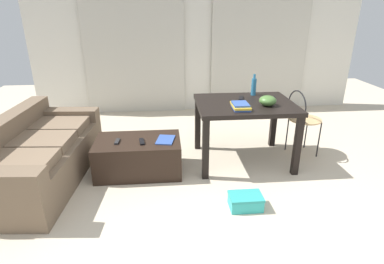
% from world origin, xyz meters
% --- Properties ---
extents(ground_plane, '(8.92, 8.92, 0.00)m').
position_xyz_m(ground_plane, '(0.00, 1.46, 0.00)').
color(ground_plane, beige).
extents(wall_back, '(5.70, 0.10, 2.50)m').
position_xyz_m(wall_back, '(0.00, 3.72, 1.25)').
color(wall_back, silver).
rests_on(wall_back, ground).
extents(curtains, '(3.90, 0.03, 2.23)m').
position_xyz_m(curtains, '(0.00, 3.63, 1.11)').
color(curtains, beige).
rests_on(curtains, ground).
extents(couch, '(0.99, 1.89, 0.70)m').
position_xyz_m(couch, '(-2.01, 1.28, 0.29)').
color(couch, brown).
rests_on(couch, ground).
extents(coffee_table, '(0.95, 0.58, 0.40)m').
position_xyz_m(coffee_table, '(-0.93, 1.36, 0.20)').
color(coffee_table, black).
rests_on(coffee_table, ground).
extents(craft_table, '(1.13, 0.89, 0.75)m').
position_xyz_m(craft_table, '(0.33, 1.54, 0.64)').
color(craft_table, black).
rests_on(craft_table, ground).
extents(wire_chair, '(0.40, 0.42, 0.85)m').
position_xyz_m(wire_chair, '(1.08, 1.65, 0.53)').
color(wire_chair, tan).
rests_on(wire_chair, ground).
extents(bottle_near, '(0.06, 0.06, 0.26)m').
position_xyz_m(bottle_near, '(0.51, 1.85, 0.86)').
color(bottle_near, teal).
rests_on(bottle_near, craft_table).
extents(bowl, '(0.19, 0.19, 0.11)m').
position_xyz_m(bowl, '(0.55, 1.40, 0.80)').
color(bowl, '#477033').
rests_on(bowl, craft_table).
extents(book_stack, '(0.19, 0.29, 0.06)m').
position_xyz_m(book_stack, '(0.22, 1.31, 0.78)').
color(book_stack, '#33519E').
rests_on(book_stack, craft_table).
extents(tv_remote_on_table, '(0.10, 0.17, 0.02)m').
position_xyz_m(tv_remote_on_table, '(0.31, 1.68, 0.76)').
color(tv_remote_on_table, black).
rests_on(tv_remote_on_table, craft_table).
extents(scissors, '(0.09, 0.11, 0.00)m').
position_xyz_m(scissors, '(0.73, 1.71, 0.75)').
color(scissors, '#9EA0A5').
rests_on(scissors, craft_table).
extents(tv_remote_primary, '(0.07, 0.17, 0.02)m').
position_xyz_m(tv_remote_primary, '(-0.87, 1.29, 0.41)').
color(tv_remote_primary, black).
rests_on(tv_remote_primary, coffee_table).
extents(tv_remote_secondary, '(0.05, 0.15, 0.02)m').
position_xyz_m(tv_remote_secondary, '(-1.14, 1.32, 0.41)').
color(tv_remote_secondary, '#232326').
rests_on(tv_remote_secondary, coffee_table).
extents(magazine, '(0.23, 0.30, 0.01)m').
position_xyz_m(magazine, '(-0.61, 1.32, 0.40)').
color(magazine, '#33519E').
rests_on(magazine, coffee_table).
extents(shoebox, '(0.31, 0.21, 0.14)m').
position_xyz_m(shoebox, '(0.12, 0.55, 0.07)').
color(shoebox, '#33B2AD').
rests_on(shoebox, ground).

